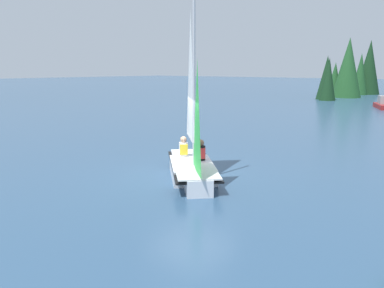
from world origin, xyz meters
TOP-DOWN VIEW (x-y plane):
  - ground_plane at (0.00, 0.00)m, footprint 260.00×260.00m
  - sailboat_main at (0.01, 0.01)m, footprint 3.70×3.76m
  - sailor_helm at (0.45, -0.00)m, footprint 0.42×0.43m
  - sailor_crew at (0.53, 0.81)m, footprint 0.42×0.43m
  - treeline_shore at (40.51, 7.45)m, footprint 16.13×4.89m

SIDE VIEW (x-z plane):
  - ground_plane at x=0.00m, z-range 0.00..0.00m
  - sailor_helm at x=0.45m, z-range 0.04..1.20m
  - sailor_crew at x=0.53m, z-range 0.04..1.20m
  - sailboat_main at x=0.01m, z-range -1.91..3.40m
  - treeline_shore at x=40.51m, z-range -0.40..6.76m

